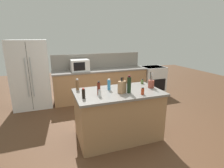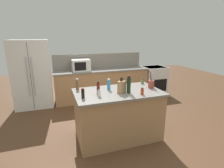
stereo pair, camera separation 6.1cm
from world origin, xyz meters
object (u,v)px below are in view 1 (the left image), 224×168
at_px(knife_block, 122,87).
at_px(salt_shaker, 100,93).
at_px(spice_jar_paprika, 143,91).
at_px(wine_bottle, 129,85).
at_px(vinegar_bottle, 99,88).
at_px(soy_sauce_bottle, 84,94).
at_px(pepper_grinder, 77,85).
at_px(microwave, 80,65).
at_px(utensil_crock, 151,84).
at_px(refrigerator, 31,75).
at_px(range_oven, 152,80).
at_px(dish_soap_bottle, 109,85).
at_px(spice_jar_oregano, 142,82).

xyz_separation_m(knife_block, salt_shaker, (-0.43, -0.05, -0.06)).
bearing_deg(spice_jar_paprika, wine_bottle, 139.28).
relative_size(vinegar_bottle, soy_sauce_bottle, 1.40).
height_order(wine_bottle, pepper_grinder, wine_bottle).
bearing_deg(spice_jar_paprika, knife_block, 146.97).
height_order(microwave, wine_bottle, microwave).
bearing_deg(utensil_crock, spice_jar_paprika, -139.68).
relative_size(refrigerator, utensil_crock, 5.75).
relative_size(salt_shaker, wine_bottle, 0.37).
bearing_deg(spice_jar_paprika, soy_sauce_bottle, 171.19).
relative_size(utensil_crock, soy_sauce_bottle, 1.84).
distance_m(range_oven, soy_sauce_bottle, 3.73).
bearing_deg(dish_soap_bottle, spice_jar_oregano, 11.77).
relative_size(utensil_crock, salt_shaker, 2.68).
relative_size(salt_shaker, spice_jar_paprika, 0.96).
distance_m(dish_soap_bottle, spice_jar_oregano, 0.84).
distance_m(salt_shaker, dish_soap_bottle, 0.42).
xyz_separation_m(salt_shaker, dish_soap_bottle, (0.28, 0.31, 0.05)).
bearing_deg(salt_shaker, dish_soap_bottle, 48.61).
relative_size(knife_block, vinegar_bottle, 1.19).
xyz_separation_m(range_oven, spice_jar_oregano, (-1.48, -1.87, 0.52)).
bearing_deg(range_oven, soy_sauce_bottle, -140.43).
distance_m(utensil_crock, wine_bottle, 0.58).
xyz_separation_m(spice_jar_paprika, vinegar_bottle, (-0.73, 0.25, 0.06)).
bearing_deg(wine_bottle, dish_soap_bottle, 132.62).
bearing_deg(refrigerator, utensil_crock, -43.55).
relative_size(knife_block, pepper_grinder, 1.33).
bearing_deg(microwave, wine_bottle, -78.53).
distance_m(range_oven, wine_bottle, 3.16).
distance_m(microwave, vinegar_bottle, 2.26).
xyz_separation_m(refrigerator, salt_shaker, (1.26, -2.41, 0.07)).
xyz_separation_m(vinegar_bottle, soy_sauce_bottle, (-0.28, -0.09, -0.03)).
height_order(spice_jar_paprika, soy_sauce_bottle, soy_sauce_bottle).
height_order(refrigerator, vinegar_bottle, refrigerator).
bearing_deg(salt_shaker, vinegar_bottle, 82.63).
bearing_deg(microwave, utensil_crock, -64.96).
bearing_deg(utensil_crock, soy_sauce_bottle, -173.75).
bearing_deg(vinegar_bottle, knife_block, -6.06).
relative_size(utensil_crock, pepper_grinder, 1.47).
bearing_deg(refrigerator, soy_sauce_bottle, -67.59).
xyz_separation_m(wine_bottle, pepper_grinder, (-0.85, 0.50, -0.05)).
bearing_deg(soy_sauce_bottle, salt_shaker, -0.96).
distance_m(wine_bottle, pepper_grinder, 0.98).
height_order(vinegar_bottle, spice_jar_oregano, vinegar_bottle).
relative_size(pepper_grinder, spice_jar_oregano, 2.16).
distance_m(knife_block, vinegar_bottle, 0.42).
relative_size(salt_shaker, spice_jar_oregano, 1.19).
xyz_separation_m(knife_block, dish_soap_bottle, (-0.16, 0.26, -0.01)).
distance_m(refrigerator, vinegar_bottle, 2.65).
height_order(spice_jar_paprika, vinegar_bottle, vinegar_bottle).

